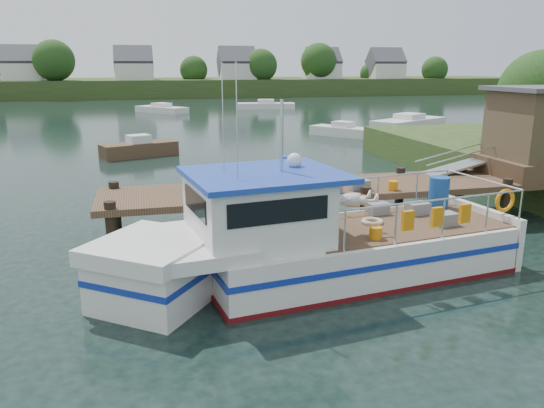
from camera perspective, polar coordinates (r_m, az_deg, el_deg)
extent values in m
plane|color=black|center=(17.31, 2.02, -2.74)|extent=(160.00, 160.00, 0.00)
cylinder|color=#332114|center=(28.92, 26.32, 5.90)|extent=(0.50, 0.50, 3.05)
sphere|color=#244618|center=(28.71, 26.88, 10.71)|extent=(3.90, 3.90, 3.90)
cube|color=#34491E|center=(100.05, -11.56, 12.21)|extent=(140.00, 24.00, 3.00)
cylinder|color=#332114|center=(91.76, -22.20, 11.88)|extent=(0.60, 0.60, 4.80)
sphere|color=#244618|center=(91.73, -22.42, 14.09)|extent=(6.34, 6.34, 6.34)
cylinder|color=#332114|center=(92.96, -15.12, 11.91)|extent=(0.60, 0.60, 3.00)
sphere|color=#244618|center=(92.90, -15.22, 13.27)|extent=(3.96, 3.96, 3.96)
cylinder|color=#332114|center=(95.42, -8.35, 12.49)|extent=(0.60, 0.60, 3.60)
sphere|color=#244618|center=(95.36, -8.41, 14.09)|extent=(4.75, 4.75, 4.75)
cylinder|color=#332114|center=(93.22, -1.19, 12.77)|extent=(0.60, 0.60, 4.20)
sphere|color=#244618|center=(93.17, -1.20, 14.68)|extent=(5.54, 5.54, 5.54)
cylinder|color=#332114|center=(98.13, 4.98, 12.99)|extent=(0.60, 0.60, 4.80)
sphere|color=#244618|center=(98.09, 5.03, 15.06)|extent=(6.34, 6.34, 6.34)
cylinder|color=#332114|center=(104.05, 10.49, 12.40)|extent=(0.60, 0.60, 3.00)
sphere|color=#244618|center=(104.00, 10.55, 13.62)|extent=(3.96, 3.96, 3.96)
cylinder|color=#332114|center=(105.54, 16.99, 12.21)|extent=(0.60, 0.60, 3.60)
sphere|color=#244618|center=(105.49, 17.10, 13.66)|extent=(4.75, 4.75, 4.75)
cube|color=silver|center=(95.49, -25.08, 12.62)|extent=(6.00, 5.00, 3.00)
cube|color=#47474C|center=(95.48, -25.21, 13.76)|extent=(6.20, 5.09, 5.09)
cube|color=silver|center=(92.88, -14.59, 13.48)|extent=(6.00, 5.00, 3.00)
cube|color=#47474C|center=(92.88, -14.67, 14.65)|extent=(6.20, 5.09, 5.09)
cube|color=silver|center=(93.36, -3.81, 13.91)|extent=(6.00, 5.00, 3.00)
cube|color=#47474C|center=(93.36, -3.83, 15.08)|extent=(6.20, 5.09, 5.09)
cube|color=silver|center=(99.37, 5.37, 13.93)|extent=(6.00, 5.00, 3.00)
cube|color=#47474C|center=(99.36, 5.40, 15.02)|extent=(6.20, 5.09, 5.09)
cube|color=silver|center=(103.02, 12.07, 13.70)|extent=(6.00, 5.00, 3.00)
cube|color=#47474C|center=(103.02, 12.12, 14.75)|extent=(6.20, 5.09, 5.09)
cube|color=#4E3825|center=(17.61, 8.33, 1.79)|extent=(16.00, 3.00, 0.20)
cylinder|color=black|center=(15.29, -16.81, -3.20)|extent=(0.32, 0.32, 1.90)
cylinder|color=black|center=(17.79, -16.47, -0.69)|extent=(0.32, 0.32, 1.90)
cylinder|color=black|center=(15.34, -7.46, -2.62)|extent=(0.32, 0.32, 1.90)
cylinder|color=black|center=(17.83, -8.43, -0.20)|extent=(0.32, 0.32, 1.90)
cylinder|color=black|center=(15.79, 1.59, -1.99)|extent=(0.32, 0.32, 1.90)
cylinder|color=black|center=(18.22, -0.59, 0.28)|extent=(0.32, 0.32, 1.90)
cylinder|color=black|center=(16.61, 9.93, -1.37)|extent=(0.32, 0.32, 1.90)
cylinder|color=black|center=(18.94, 6.79, 0.73)|extent=(0.32, 0.32, 1.90)
cylinder|color=black|center=(17.75, 17.34, -0.79)|extent=(0.32, 0.32, 1.90)
cylinder|color=black|center=(19.94, 13.53, 1.13)|extent=(0.32, 0.32, 1.90)
cylinder|color=black|center=(19.15, 23.77, -0.28)|extent=(0.32, 0.32, 1.90)
cylinder|color=black|center=(21.19, 19.56, 1.48)|extent=(0.32, 0.32, 1.90)
cylinder|color=black|center=(22.65, 24.86, 1.77)|extent=(0.32, 0.32, 1.90)
cube|color=#4E3825|center=(21.17, 26.26, 3.70)|extent=(3.20, 3.00, 0.60)
cube|color=#4B3D2A|center=(20.98, 26.69, 7.44)|extent=(2.60, 2.60, 2.40)
cube|color=#47474C|center=(20.89, 27.11, 10.97)|extent=(3.00, 3.00, 0.15)
cube|color=#A5A8AD|center=(20.51, 19.70, 3.91)|extent=(3.34, 0.90, 0.79)
cylinder|color=silver|center=(20.10, 20.44, 5.09)|extent=(3.34, 0.05, 0.76)
cylinder|color=silver|center=(20.76, 19.21, 5.47)|extent=(3.34, 0.05, 0.76)
cube|color=slate|center=(16.29, 6.42, 1.75)|extent=(0.60, 0.40, 0.30)
cube|color=slate|center=(16.83, 9.39, 2.06)|extent=(0.60, 0.40, 0.30)
cylinder|color=orange|center=(16.99, 12.89, 1.97)|extent=(0.30, 0.30, 0.28)
cylinder|color=navy|center=(17.75, 1.90, 3.83)|extent=(0.56, 0.56, 0.85)
cube|color=silver|center=(13.75, 8.89, -5.01)|extent=(8.00, 4.07, 1.17)
cube|color=silver|center=(12.12, -12.66, -7.96)|extent=(3.04, 3.04, 1.17)
cube|color=silver|center=(11.86, -12.85, -4.65)|extent=(3.31, 3.34, 0.36)
cube|color=silver|center=(12.05, -8.04, -4.27)|extent=(2.42, 3.16, 0.31)
cube|color=#132C99|center=(13.70, 8.91, -4.43)|extent=(8.11, 4.12, 0.14)
cube|color=#132C99|center=(12.06, -12.69, -7.31)|extent=(3.09, 3.09, 0.14)
cube|color=#5A0C10|center=(13.94, 8.80, -7.09)|extent=(8.11, 4.10, 0.14)
cube|color=#4E3825|center=(14.21, 13.25, -2.05)|extent=(5.84, 3.47, 0.04)
cube|color=silver|center=(16.04, 21.29, -2.61)|extent=(0.61, 3.06, 1.38)
cube|color=silver|center=(12.25, -1.65, -0.66)|extent=(3.19, 3.02, 1.53)
cube|color=black|center=(10.97, 0.74, -0.83)|extent=(2.23, 0.34, 0.51)
cube|color=black|center=(13.40, -3.62, 2.01)|extent=(2.23, 0.34, 0.51)
cube|color=black|center=(11.77, -8.25, 0.11)|extent=(0.29, 1.83, 0.51)
cube|color=#1B3FA9|center=(12.13, -0.77, 3.16)|extent=(3.84, 3.40, 0.12)
cylinder|color=silver|center=(12.14, 1.04, 7.32)|extent=(0.09, 0.09, 1.63)
cylinder|color=silver|center=(11.19, -3.80, 8.78)|extent=(0.03, 0.03, 2.45)
cylinder|color=silver|center=(12.16, -5.30, 9.22)|extent=(0.03, 0.03, 2.45)
sphere|color=silver|center=(12.81, 2.43, 4.70)|extent=(0.41, 0.41, 0.37)
cylinder|color=silver|center=(12.97, 17.58, 0.45)|extent=(5.07, 0.73, 0.04)
cylinder|color=silver|center=(15.19, 10.93, 2.89)|extent=(5.07, 0.73, 0.04)
cylinder|color=silver|center=(15.68, 21.72, 2.47)|extent=(0.42, 2.79, 0.04)
cylinder|color=silver|center=(11.72, 7.82, -2.94)|extent=(0.05, 0.05, 0.97)
cylinder|color=silver|center=(14.14, 2.24, 0.25)|extent=(0.05, 0.05, 0.97)
cylinder|color=silver|center=(12.40, 13.18, -2.20)|extent=(0.05, 0.05, 0.97)
cylinder|color=silver|center=(14.71, 6.97, 0.73)|extent=(0.05, 0.05, 0.97)
cylinder|color=silver|center=(13.19, 17.94, -1.53)|extent=(0.05, 0.05, 0.97)
cylinder|color=silver|center=(15.38, 11.33, 1.16)|extent=(0.05, 0.05, 0.97)
cylinder|color=silver|center=(14.05, 22.13, -0.93)|extent=(0.05, 0.05, 0.97)
cylinder|color=silver|center=(16.13, 15.30, 1.55)|extent=(0.05, 0.05, 0.97)
cylinder|color=silver|center=(14.80, 25.15, -0.50)|extent=(0.05, 0.05, 0.97)
cylinder|color=silver|center=(16.78, 18.24, 1.83)|extent=(0.05, 0.05, 0.97)
cube|color=slate|center=(14.30, 18.06, -1.56)|extent=(0.66, 0.49, 0.33)
cube|color=slate|center=(15.14, 15.38, -0.47)|extent=(0.66, 0.49, 0.33)
cube|color=slate|center=(14.89, 11.29, -0.48)|extent=(0.61, 0.46, 0.33)
cylinder|color=navy|center=(16.01, 17.51, 1.19)|extent=(0.64, 0.64, 0.90)
cylinder|color=orange|center=(12.78, 11.10, -3.10)|extent=(0.34, 0.34, 0.31)
torus|color=#BFB28C|center=(14.02, 10.73, -1.87)|extent=(0.64, 0.64, 0.12)
torus|color=orange|center=(15.23, 23.77, 0.35)|extent=(0.64, 0.19, 0.63)
cube|color=orange|center=(12.54, 14.41, -1.73)|extent=(0.30, 0.14, 0.46)
cube|color=orange|center=(13.03, 17.32, -1.33)|extent=(0.30, 0.14, 0.46)
cube|color=orange|center=(13.54, 20.02, -0.96)|extent=(0.30, 0.14, 0.46)
imported|color=silver|center=(12.77, 7.47, 0.48)|extent=(0.51, 0.71, 1.80)
cube|color=#4E3825|center=(32.17, -14.08, 5.69)|extent=(4.61, 2.98, 0.80)
cube|color=silver|center=(32.09, -14.15, 6.77)|extent=(1.52, 1.42, 0.52)
cube|color=silver|center=(65.98, -0.66, 10.49)|extent=(7.29, 3.73, 0.75)
cube|color=silver|center=(65.94, -0.66, 10.98)|extent=(2.25, 2.03, 0.48)
cube|color=silver|center=(40.69, 7.64, 7.73)|extent=(4.38, 5.07, 0.71)
cube|color=silver|center=(40.63, 7.67, 8.48)|extent=(1.81, 1.85, 0.45)
cube|color=silver|center=(47.28, 14.52, 8.39)|extent=(8.08, 6.12, 0.78)
cube|color=silver|center=(47.23, 14.56, 9.10)|extent=(2.81, 2.70, 0.50)
cube|color=silver|center=(61.94, -11.78, 9.90)|extent=(5.87, 6.46, 0.70)
cube|color=silver|center=(61.90, -11.81, 10.39)|extent=(2.37, 2.41, 0.45)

